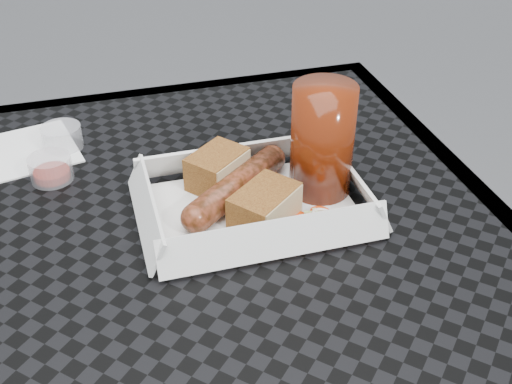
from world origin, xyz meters
TOP-DOWN VIEW (x-y plane):
  - patio_table at (0.00, 0.00)m, footprint 0.80×0.80m
  - food_tray at (0.12, 0.06)m, footprint 0.22×0.15m
  - bratwurst at (0.11, 0.08)m, footprint 0.14×0.12m
  - bread_near at (0.10, 0.11)m, footprint 0.08×0.08m
  - bread_far at (0.13, 0.03)m, footprint 0.09×0.08m
  - veg_garnish at (0.18, 0.01)m, footprint 0.03×0.03m
  - napkin at (-0.12, 0.26)m, footprint 0.14×0.14m
  - condiment_cup_sauce at (-0.09, 0.18)m, footprint 0.05×0.05m
  - condiment_cup_empty at (-0.07, 0.25)m, footprint 0.05×0.05m
  - drink_glass at (0.21, 0.07)m, footprint 0.07×0.07m

SIDE VIEW (x-z plane):
  - patio_table at x=0.00m, z-range 0.30..1.04m
  - napkin at x=-0.12m, z-range 0.74..0.75m
  - food_tray at x=0.12m, z-range 0.74..0.75m
  - veg_garnish at x=0.18m, z-range 0.75..0.75m
  - condiment_cup_sauce at x=-0.09m, z-range 0.74..0.78m
  - condiment_cup_empty at x=-0.07m, z-range 0.74..0.78m
  - bratwurst at x=0.11m, z-range 0.75..0.78m
  - bread_far at x=0.13m, z-range 0.75..0.79m
  - bread_near at x=0.10m, z-range 0.75..0.79m
  - drink_glass at x=0.21m, z-range 0.74..0.88m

